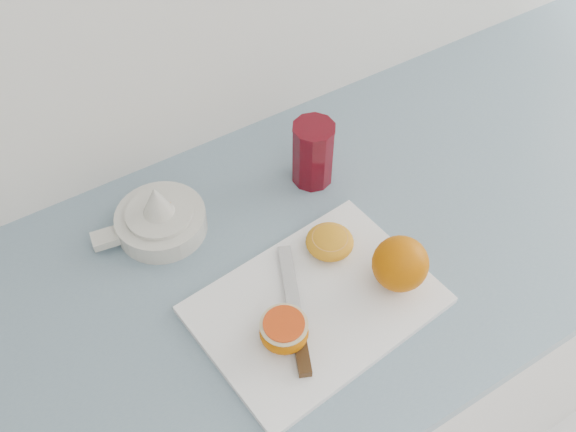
{
  "coord_description": "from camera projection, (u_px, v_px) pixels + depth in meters",
  "views": [
    {
      "loc": [
        -0.35,
        1.2,
        1.69
      ],
      "look_at": [
        -0.02,
        1.73,
        0.96
      ],
      "focal_mm": 40.0,
      "sensor_mm": 36.0,
      "label": 1
    }
  ],
  "objects": [
    {
      "name": "whole_orange",
      "position": [
        400.0,
        264.0,
        0.92
      ],
      "size": [
        0.08,
        0.08,
        0.08
      ],
      "color": "#C66600",
      "rests_on": "cutting_board"
    },
    {
      "name": "cutting_board",
      "position": [
        316.0,
        305.0,
        0.93
      ],
      "size": [
        0.36,
        0.27,
        0.01
      ],
      "primitive_type": "cube",
      "rotation": [
        0.0,
        0.0,
        0.1
      ],
      "color": "white",
      "rests_on": "counter"
    },
    {
      "name": "counter",
      "position": [
        318.0,
        368.0,
        1.35
      ],
      "size": [
        2.46,
        0.64,
        0.89
      ],
      "color": "white",
      "rests_on": "ground"
    },
    {
      "name": "red_tumbler",
      "position": [
        313.0,
        155.0,
        1.06
      ],
      "size": [
        0.07,
        0.07,
        0.12
      ],
      "color": "#5D0812",
      "rests_on": "counter"
    },
    {
      "name": "half_orange",
      "position": [
        284.0,
        331.0,
        0.87
      ],
      "size": [
        0.07,
        0.07,
        0.04
      ],
      "color": "#C66600",
      "rests_on": "cutting_board"
    },
    {
      "name": "citrus_juicer",
      "position": [
        159.0,
        219.0,
        1.01
      ],
      "size": [
        0.18,
        0.14,
        0.1
      ],
      "color": "white",
      "rests_on": "counter"
    },
    {
      "name": "squeezed_shell",
      "position": [
        330.0,
        242.0,
        0.98
      ],
      "size": [
        0.07,
        0.07,
        0.03
      ],
      "color": "orange",
      "rests_on": "cutting_board"
    },
    {
      "name": "paring_knife",
      "position": [
        298.0,
        332.0,
        0.89
      ],
      "size": [
        0.1,
        0.21,
        0.01
      ],
      "color": "#442510",
      "rests_on": "cutting_board"
    }
  ]
}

